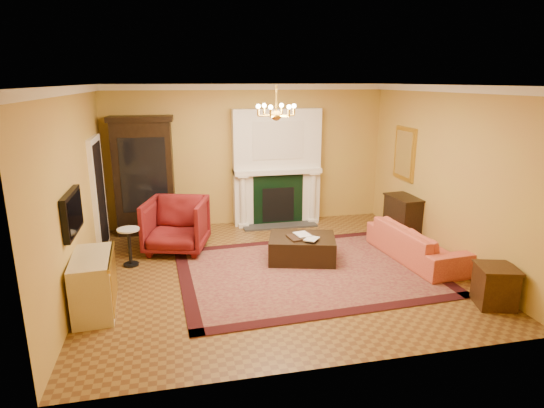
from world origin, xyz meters
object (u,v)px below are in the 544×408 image
object	(u,v)px
china_cabinet	(145,178)
commode	(94,284)
wingback_armchair	(176,223)
end_table	(495,287)
pedestal_table	(129,244)
leather_ottoman	(302,248)
coral_sofa	(417,237)
console_table	(403,219)

from	to	relation	value
china_cabinet	commode	xyz separation A→B (m)	(-0.56, -3.33, -0.75)
wingback_armchair	end_table	bearing A→B (deg)	-20.29
commode	pedestal_table	bearing A→B (deg)	73.89
pedestal_table	leather_ottoman	world-z (taller)	pedestal_table
end_table	leather_ottoman	distance (m)	3.08
commode	coral_sofa	world-z (taller)	coral_sofa
end_table	console_table	world-z (taller)	console_table
pedestal_table	console_table	xyz separation A→B (m)	(5.17, 0.21, 0.04)
console_table	china_cabinet	bearing A→B (deg)	157.23
china_cabinet	end_table	distance (m)	6.61
pedestal_table	console_table	world-z (taller)	console_table
wingback_armchair	console_table	size ratio (longest dim) A/B	1.28
pedestal_table	end_table	world-z (taller)	pedestal_table
wingback_armchair	coral_sofa	bearing A→B (deg)	-2.18
commode	console_table	xyz separation A→B (m)	(5.51, 1.76, 0.03)
coral_sofa	console_table	world-z (taller)	console_table
wingback_armchair	console_table	xyz separation A→B (m)	(4.38, -0.34, -0.12)
commode	leather_ottoman	bearing A→B (deg)	15.51
coral_sofa	console_table	distance (m)	1.02
wingback_armchair	commode	xyz separation A→B (m)	(-1.13, -2.10, -0.14)
pedestal_table	end_table	xyz separation A→B (m)	(5.11, -2.58, -0.11)
coral_sofa	leather_ottoman	world-z (taller)	coral_sofa
console_table	leather_ottoman	bearing A→B (deg)	-169.75
coral_sofa	leather_ottoman	size ratio (longest dim) A/B	1.82
end_table	coral_sofa	bearing A→B (deg)	96.16
china_cabinet	pedestal_table	distance (m)	1.95
pedestal_table	commode	xyz separation A→B (m)	(-0.34, -1.55, 0.02)
wingback_armchair	pedestal_table	size ratio (longest dim) A/B	1.64
pedestal_table	console_table	size ratio (longest dim) A/B	0.78
end_table	commode	bearing A→B (deg)	169.27
wingback_armchair	commode	world-z (taller)	wingback_armchair
wingback_armchair	leather_ottoman	distance (m)	2.36
wingback_armchair	console_table	distance (m)	4.39
wingback_armchair	pedestal_table	world-z (taller)	wingback_armchair
console_table	leather_ottoman	size ratio (longest dim) A/B	0.75
wingback_armchair	console_table	world-z (taller)	wingback_armchair
commode	end_table	bearing A→B (deg)	-14.46
china_cabinet	wingback_armchair	size ratio (longest dim) A/B	2.10
pedestal_table	wingback_armchair	bearing A→B (deg)	35.05
pedestal_table	leather_ottoman	bearing A→B (deg)	-7.91
coral_sofa	wingback_armchair	bearing A→B (deg)	66.64
china_cabinet	leather_ottoman	xyz separation A→B (m)	(2.71, -2.19, -0.92)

